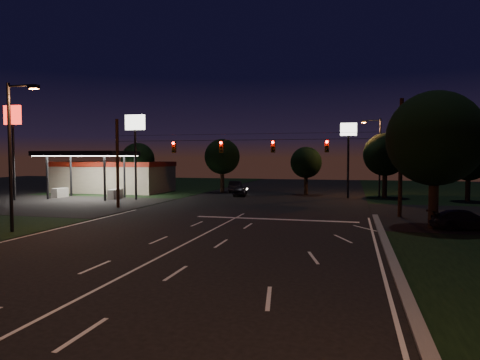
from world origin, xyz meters
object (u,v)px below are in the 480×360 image
(tree_right_near, at_px, (435,140))
(car_cross, at_px, (465,220))
(car_oncoming_a, at_px, (240,191))
(utility_pole_right, at_px, (400,217))
(car_oncoming_b, at_px, (236,186))

(tree_right_near, distance_m, car_cross, 5.38)
(tree_right_near, bearing_deg, car_oncoming_a, 133.05)
(utility_pole_right, relative_size, car_cross, 2.10)
(utility_pole_right, height_order, car_oncoming_b, utility_pole_right)
(utility_pole_right, relative_size, tree_right_near, 1.03)
(utility_pole_right, distance_m, car_oncoming_a, 21.72)
(utility_pole_right, bearing_deg, car_cross, -56.07)
(car_oncoming_b, xyz_separation_m, car_cross, (21.91, -25.29, -0.10))
(tree_right_near, xyz_separation_m, car_oncoming_a, (-17.87, 19.13, -5.07))
(car_oncoming_a, height_order, car_oncoming_b, car_oncoming_b)
(car_oncoming_a, xyz_separation_m, car_cross, (19.70, -19.29, 0.01))
(tree_right_near, distance_m, car_oncoming_b, 32.54)
(car_oncoming_a, height_order, car_cross, car_cross)
(utility_pole_right, distance_m, car_cross, 6.06)
(car_oncoming_a, distance_m, car_cross, 27.58)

